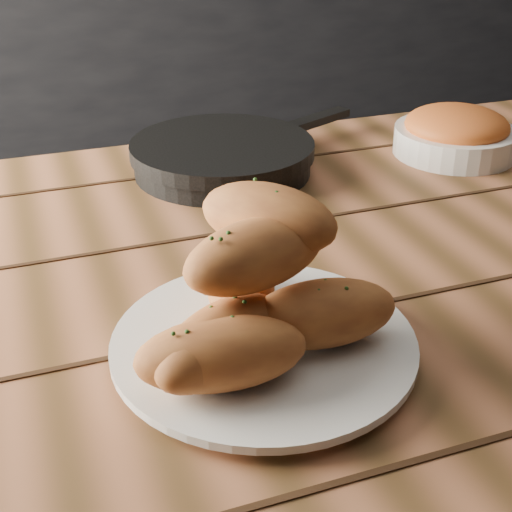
{
  "coord_description": "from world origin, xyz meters",
  "views": [
    {
      "loc": [
        -0.91,
        -1.18,
        1.13
      ],
      "look_at": [
        -0.73,
        -0.68,
        0.84
      ],
      "focal_mm": 50.0,
      "sensor_mm": 36.0,
      "label": 1
    }
  ],
  "objects_px": {
    "plate": "(264,346)",
    "bread_rolls": "(255,294)",
    "table": "(279,344)",
    "skillet": "(224,156)",
    "bowl": "(456,133)"
  },
  "relations": [
    {
      "from": "skillet",
      "to": "bread_rolls",
      "type": "bearing_deg",
      "value": -103.98
    },
    {
      "from": "plate",
      "to": "bread_rolls",
      "type": "xyz_separation_m",
      "value": [
        -0.01,
        -0.01,
        0.06
      ]
    },
    {
      "from": "bread_rolls",
      "to": "skillet",
      "type": "xyz_separation_m",
      "value": [
        0.11,
        0.43,
        -0.05
      ]
    },
    {
      "from": "table",
      "to": "bread_rolls",
      "type": "bearing_deg",
      "value": -119.32
    },
    {
      "from": "plate",
      "to": "skillet",
      "type": "bearing_deg",
      "value": 77.14
    },
    {
      "from": "plate",
      "to": "table",
      "type": "bearing_deg",
      "value": 62.88
    },
    {
      "from": "bread_rolls",
      "to": "bowl",
      "type": "height_order",
      "value": "bread_rolls"
    },
    {
      "from": "table",
      "to": "bread_rolls",
      "type": "distance_m",
      "value": 0.24
    },
    {
      "from": "skillet",
      "to": "bowl",
      "type": "xyz_separation_m",
      "value": [
        0.35,
        -0.05,
        0.01
      ]
    },
    {
      "from": "plate",
      "to": "skillet",
      "type": "xyz_separation_m",
      "value": [
        0.1,
        0.43,
        0.01
      ]
    },
    {
      "from": "bread_rolls",
      "to": "skillet",
      "type": "relative_size",
      "value": 0.64
    },
    {
      "from": "skillet",
      "to": "bowl",
      "type": "distance_m",
      "value": 0.35
    },
    {
      "from": "skillet",
      "to": "bowl",
      "type": "height_order",
      "value": "bowl"
    },
    {
      "from": "plate",
      "to": "bowl",
      "type": "relative_size",
      "value": 1.49
    },
    {
      "from": "plate",
      "to": "bowl",
      "type": "xyz_separation_m",
      "value": [
        0.44,
        0.38,
        0.02
      ]
    }
  ]
}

